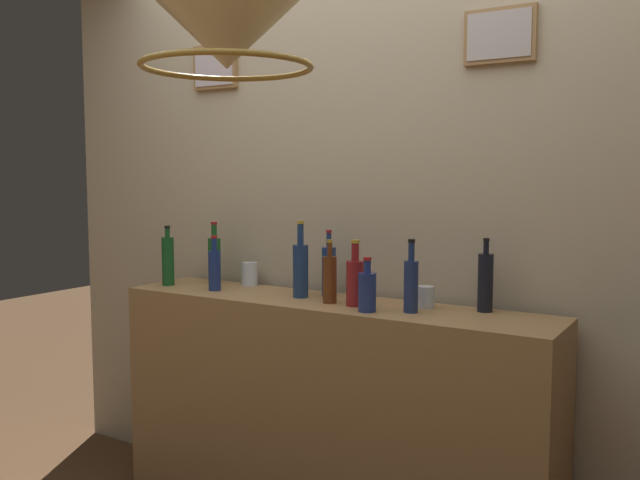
% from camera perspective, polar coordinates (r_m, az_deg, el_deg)
% --- Properties ---
extents(panelled_rear_partition, '(3.39, 0.15, 2.72)m').
position_cam_1_polar(panelled_rear_partition, '(2.91, 3.29, 4.76)').
color(panelled_rear_partition, '#BCAD8E').
rests_on(panelled_rear_partition, ground).
extents(bar_shelf_unit, '(1.85, 0.38, 0.97)m').
position_cam_1_polar(bar_shelf_unit, '(2.85, 0.55, -14.78)').
color(bar_shelf_unit, '#9E7547').
rests_on(bar_shelf_unit, ground).
extents(liquor_bottle_gin, '(0.06, 0.06, 0.25)m').
position_cam_1_polar(liquor_bottle_gin, '(2.67, 0.83, -3.25)').
color(liquor_bottle_gin, brown).
rests_on(liquor_bottle_gin, bar_shelf_unit).
extents(liquor_bottle_vodka, '(0.05, 0.05, 0.27)m').
position_cam_1_polar(liquor_bottle_vodka, '(2.50, 7.67, -3.69)').
color(liquor_bottle_vodka, navy).
rests_on(liquor_bottle_vodka, bar_shelf_unit).
extents(liquor_bottle_port, '(0.06, 0.06, 0.29)m').
position_cam_1_polar(liquor_bottle_port, '(3.17, -8.87, -1.60)').
color(liquor_bottle_port, '#1A5423').
rests_on(liquor_bottle_port, bar_shelf_unit).
extents(liquor_bottle_tequila, '(0.07, 0.07, 0.26)m').
position_cam_1_polar(liquor_bottle_tequila, '(2.61, 2.97, -3.44)').
color(liquor_bottle_tequila, maroon).
rests_on(liquor_bottle_tequila, bar_shelf_unit).
extents(liquor_bottle_sherry, '(0.06, 0.06, 0.32)m').
position_cam_1_polar(liquor_bottle_sherry, '(2.79, -1.65, -2.40)').
color(liquor_bottle_sherry, navy).
rests_on(liquor_bottle_sherry, bar_shelf_unit).
extents(liquor_bottle_vermouth, '(0.06, 0.06, 0.27)m').
position_cam_1_polar(liquor_bottle_vermouth, '(3.17, -12.68, -1.66)').
color(liquor_bottle_vermouth, '#185223').
rests_on(liquor_bottle_vermouth, bar_shelf_unit).
extents(liquor_bottle_brandy, '(0.07, 0.07, 0.20)m').
position_cam_1_polar(liquor_bottle_brandy, '(2.51, 3.99, -4.28)').
color(liquor_bottle_brandy, navy).
rests_on(liquor_bottle_brandy, bar_shelf_unit).
extents(liquor_bottle_mezcal, '(0.05, 0.05, 0.24)m').
position_cam_1_polar(liquor_bottle_mezcal, '(2.99, -8.87, -2.41)').
color(liquor_bottle_mezcal, navy).
rests_on(liquor_bottle_mezcal, bar_shelf_unit).
extents(liquor_bottle_rye, '(0.06, 0.06, 0.27)m').
position_cam_1_polar(liquor_bottle_rye, '(2.57, 13.75, -3.42)').
color(liquor_bottle_rye, black).
rests_on(liquor_bottle_rye, bar_shelf_unit).
extents(liquor_bottle_scotch, '(0.06, 0.06, 0.28)m').
position_cam_1_polar(liquor_bottle_scotch, '(2.82, 0.75, -2.56)').
color(liquor_bottle_scotch, navy).
rests_on(liquor_bottle_scotch, bar_shelf_unit).
extents(glass_tumbler_rocks, '(0.07, 0.07, 0.11)m').
position_cam_1_polar(glass_tumbler_rocks, '(3.11, -5.95, -2.86)').
color(glass_tumbler_rocks, silver).
rests_on(glass_tumbler_rocks, bar_shelf_unit).
extents(glass_tumbler_highball, '(0.07, 0.07, 0.08)m').
position_cam_1_polar(glass_tumbler_highball, '(2.61, 8.87, -4.76)').
color(glass_tumbler_highball, silver).
rests_on(glass_tumbler_highball, bar_shelf_unit).
extents(pendant_lamp, '(0.46, 0.46, 0.49)m').
position_cam_1_polar(pendant_lamp, '(1.88, -7.89, 17.10)').
color(pendant_lamp, beige).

